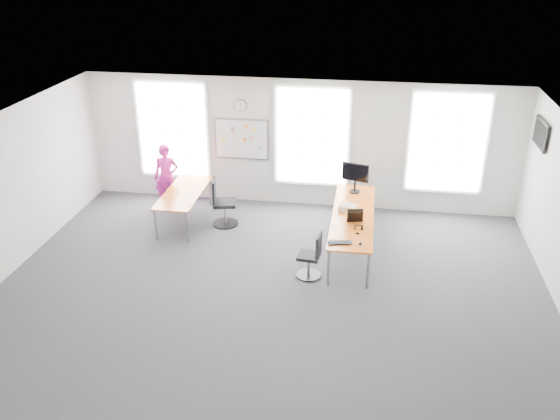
% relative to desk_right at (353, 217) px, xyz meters
% --- Properties ---
extents(floor, '(10.00, 10.00, 0.00)m').
position_rel_desk_right_xyz_m(floor, '(-1.37, -1.94, -0.71)').
color(floor, '#29292E').
rests_on(floor, ground).
extents(ceiling, '(10.00, 10.00, 0.00)m').
position_rel_desk_right_xyz_m(ceiling, '(-1.37, -1.94, 2.29)').
color(ceiling, white).
rests_on(ceiling, ground).
extents(wall_back, '(10.00, 0.00, 10.00)m').
position_rel_desk_right_xyz_m(wall_back, '(-1.37, 2.06, 0.79)').
color(wall_back, silver).
rests_on(wall_back, ground).
extents(wall_front, '(10.00, 0.00, 10.00)m').
position_rel_desk_right_xyz_m(wall_front, '(-1.37, -5.94, 0.79)').
color(wall_front, silver).
rests_on(wall_front, ground).
extents(window_left, '(1.60, 0.06, 2.20)m').
position_rel_desk_right_xyz_m(window_left, '(-4.37, 2.03, 0.99)').
color(window_left, silver).
rests_on(window_left, wall_back).
extents(window_mid, '(1.60, 0.06, 2.20)m').
position_rel_desk_right_xyz_m(window_mid, '(-1.07, 2.03, 0.99)').
color(window_mid, silver).
rests_on(window_mid, wall_back).
extents(window_right, '(1.60, 0.06, 2.20)m').
position_rel_desk_right_xyz_m(window_right, '(1.93, 2.03, 0.99)').
color(window_right, silver).
rests_on(window_right, wall_back).
extents(desk_right, '(0.83, 3.13, 0.76)m').
position_rel_desk_right_xyz_m(desk_right, '(0.00, 0.00, 0.00)').
color(desk_right, orange).
rests_on(desk_right, ground).
extents(desk_left, '(0.80, 2.01, 0.73)m').
position_rel_desk_right_xyz_m(desk_left, '(-3.74, 0.66, -0.04)').
color(desk_left, orange).
rests_on(desk_left, ground).
extents(chair_right, '(0.47, 0.47, 0.89)m').
position_rel_desk_right_xyz_m(chair_right, '(-0.69, -1.25, -0.32)').
color(chair_right, black).
rests_on(chair_right, ground).
extents(chair_left, '(0.58, 0.57, 1.07)m').
position_rel_desk_right_xyz_m(chair_left, '(-2.89, 0.66, -0.24)').
color(chair_left, black).
rests_on(chair_left, ground).
extents(person, '(0.63, 0.48, 1.56)m').
position_rel_desk_right_xyz_m(person, '(-4.35, 1.30, 0.07)').
color(person, '#D02094').
rests_on(person, ground).
extents(whiteboard, '(1.20, 0.03, 0.90)m').
position_rel_desk_right_xyz_m(whiteboard, '(-2.72, 2.03, 0.84)').
color(whiteboard, white).
rests_on(whiteboard, wall_back).
extents(wall_clock, '(0.30, 0.04, 0.30)m').
position_rel_desk_right_xyz_m(wall_clock, '(-2.72, 2.03, 1.64)').
color(wall_clock, gray).
rests_on(wall_clock, wall_back).
extents(tv, '(0.06, 0.90, 0.55)m').
position_rel_desk_right_xyz_m(tv, '(3.58, 1.06, 1.59)').
color(tv, black).
rests_on(tv, wall_right).
extents(keyboard, '(0.46, 0.27, 0.02)m').
position_rel_desk_right_xyz_m(keyboard, '(-0.18, -1.27, 0.06)').
color(keyboard, black).
rests_on(keyboard, desk_right).
extents(mouse, '(0.08, 0.12, 0.04)m').
position_rel_desk_right_xyz_m(mouse, '(0.19, -1.26, 0.07)').
color(mouse, black).
rests_on(mouse, desk_right).
extents(lens_cap, '(0.08, 0.08, 0.01)m').
position_rel_desk_right_xyz_m(lens_cap, '(0.12, -0.84, 0.05)').
color(lens_cap, black).
rests_on(lens_cap, desk_right).
extents(headphones, '(0.17, 0.09, 0.10)m').
position_rel_desk_right_xyz_m(headphones, '(0.13, -0.67, 0.09)').
color(headphones, black).
rests_on(headphones, desk_right).
extents(laptop_sleeve, '(0.32, 0.23, 0.25)m').
position_rel_desk_right_xyz_m(laptop_sleeve, '(0.05, -0.33, 0.17)').
color(laptop_sleeve, black).
rests_on(laptop_sleeve, desk_right).
extents(paper_stack, '(0.39, 0.33, 0.12)m').
position_rel_desk_right_xyz_m(paper_stack, '(-0.12, 0.20, 0.11)').
color(paper_stack, beige).
rests_on(paper_stack, desk_right).
extents(monitor, '(0.59, 0.24, 0.67)m').
position_rel_desk_right_xyz_m(monitor, '(-0.02, 1.15, 0.45)').
color(monitor, black).
rests_on(monitor, desk_right).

